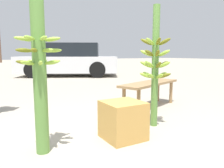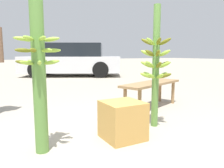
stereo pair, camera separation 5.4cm
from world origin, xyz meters
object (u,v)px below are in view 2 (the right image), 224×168
market_bench (151,86)px  produce_crate (123,120)px  banana_stalk_center (156,64)px  parked_car (73,60)px  banana_stalk_left (39,74)px

market_bench → produce_crate: 1.62m
market_bench → produce_crate: bearing=-161.0°
banana_stalk_center → produce_crate: (-0.62, -0.18, -0.64)m
banana_stalk_center → market_bench: 1.15m
banana_stalk_center → parked_car: banana_stalk_center is taller
banana_stalk_left → produce_crate: banana_stalk_left is taller
banana_stalk_center → produce_crate: 0.91m
banana_stalk_left → produce_crate: size_ratio=3.40×
market_bench → parked_car: (0.66, 6.42, 0.30)m
parked_car → produce_crate: (-1.91, -7.45, -0.48)m
produce_crate → banana_stalk_center: bearing=16.1°
produce_crate → market_bench: bearing=39.5°
market_bench → parked_car: bearing=63.6°
banana_stalk_left → parked_car: bearing=69.2°
banana_stalk_left → market_bench: size_ratio=0.99×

